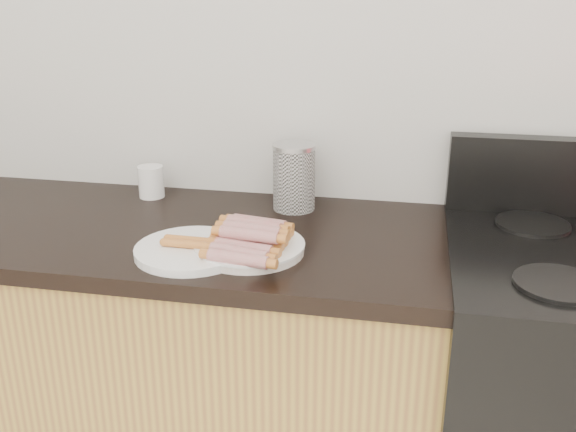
% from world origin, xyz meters
% --- Properties ---
extents(wall_back, '(4.00, 0.04, 2.60)m').
position_xyz_m(wall_back, '(0.00, 2.00, 1.30)').
color(wall_back, silver).
rests_on(wall_back, ground).
extents(cabinet_base, '(2.20, 0.59, 0.86)m').
position_xyz_m(cabinet_base, '(-0.70, 1.69, 0.43)').
color(cabinet_base, olive).
rests_on(cabinet_base, floor).
extents(counter_slab, '(2.20, 0.62, 0.04)m').
position_xyz_m(counter_slab, '(-0.70, 1.69, 0.88)').
color(counter_slab, black).
rests_on(counter_slab, cabinet_base).
extents(burner_near_left, '(0.18, 0.18, 0.01)m').
position_xyz_m(burner_near_left, '(0.61, 1.51, 0.92)').
color(burner_near_left, black).
rests_on(burner_near_left, stove).
extents(burner_far_left, '(0.18, 0.18, 0.01)m').
position_xyz_m(burner_far_left, '(0.61, 1.84, 0.92)').
color(burner_far_left, black).
rests_on(burner_far_left, stove).
extents(main_plate, '(0.33, 0.33, 0.02)m').
position_xyz_m(main_plate, '(-0.05, 1.57, 0.91)').
color(main_plate, white).
rests_on(main_plate, counter_slab).
extents(side_plate, '(0.27, 0.27, 0.02)m').
position_xyz_m(side_plate, '(-0.18, 1.54, 0.91)').
color(side_plate, white).
rests_on(side_plate, counter_slab).
extents(hotdog_pile, '(0.14, 0.27, 0.05)m').
position_xyz_m(hotdog_pile, '(-0.05, 1.57, 0.94)').
color(hotdog_pile, maroon).
rests_on(hotdog_pile, main_plate).
extents(plain_sausages, '(0.12, 0.05, 0.02)m').
position_xyz_m(plain_sausages, '(-0.18, 1.54, 0.93)').
color(plain_sausages, '#D07D3B').
rests_on(plain_sausages, side_plate).
extents(canister, '(0.12, 0.12, 0.18)m').
position_xyz_m(canister, '(-0.00, 1.89, 0.99)').
color(canister, white).
rests_on(canister, counter_slab).
extents(mug, '(0.10, 0.10, 0.09)m').
position_xyz_m(mug, '(-0.43, 1.91, 0.95)').
color(mug, white).
rests_on(mug, counter_slab).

